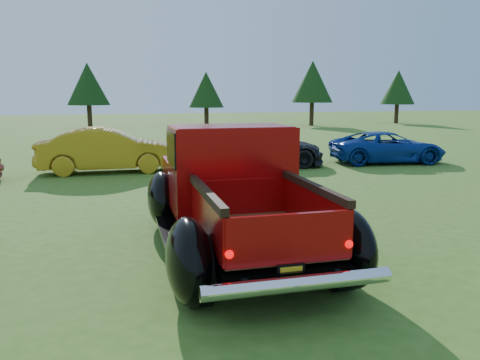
{
  "coord_description": "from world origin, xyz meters",
  "views": [
    {
      "loc": [
        -2.04,
        -7.19,
        2.54
      ],
      "look_at": [
        0.12,
        0.2,
        1.15
      ],
      "focal_mm": 35.0,
      "sensor_mm": 36.0,
      "label": 1
    }
  ],
  "objects_px": {
    "tree_mid_right": "(206,90)",
    "tree_east": "(312,82)",
    "tree_mid_left": "(88,84)",
    "show_car_yellow": "(108,150)",
    "tree_far_east": "(398,87)",
    "pickup_truck": "(231,189)",
    "show_car_blue": "(387,147)",
    "show_car_grey": "(256,147)"
  },
  "relations": [
    {
      "from": "tree_far_east",
      "to": "show_car_yellow",
      "type": "distance_m",
      "value": 33.8
    },
    {
      "from": "tree_mid_right",
      "to": "show_car_blue",
      "type": "relative_size",
      "value": 1.03
    },
    {
      "from": "tree_east",
      "to": "show_car_blue",
      "type": "xyz_separation_m",
      "value": [
        -6.67,
        -21.24,
        -3.06
      ]
    },
    {
      "from": "pickup_truck",
      "to": "show_car_grey",
      "type": "bearing_deg",
      "value": 70.85
    },
    {
      "from": "tree_mid_left",
      "to": "tree_east",
      "type": "relative_size",
      "value": 0.93
    },
    {
      "from": "pickup_truck",
      "to": "show_car_blue",
      "type": "height_order",
      "value": "pickup_truck"
    },
    {
      "from": "tree_mid_right",
      "to": "tree_far_east",
      "type": "height_order",
      "value": "tree_far_east"
    },
    {
      "from": "tree_mid_right",
      "to": "tree_mid_left",
      "type": "bearing_deg",
      "value": 173.66
    },
    {
      "from": "tree_far_east",
      "to": "pickup_truck",
      "type": "xyz_separation_m",
      "value": [
        -24.01,
        -30.18,
        -2.27
      ]
    },
    {
      "from": "tree_mid_left",
      "to": "tree_far_east",
      "type": "xyz_separation_m",
      "value": [
        27.0,
        -0.5,
        -0.14
      ]
    },
    {
      "from": "tree_mid_right",
      "to": "tree_east",
      "type": "bearing_deg",
      "value": -3.18
    },
    {
      "from": "tree_mid_left",
      "to": "tree_mid_right",
      "type": "xyz_separation_m",
      "value": [
        9.0,
        -1.0,
        -0.41
      ]
    },
    {
      "from": "show_car_blue",
      "to": "tree_mid_right",
      "type": "bearing_deg",
      "value": 14.96
    },
    {
      "from": "tree_mid_right",
      "to": "show_car_grey",
      "type": "bearing_deg",
      "value": -97.48
    },
    {
      "from": "tree_mid_left",
      "to": "pickup_truck",
      "type": "distance_m",
      "value": 30.92
    },
    {
      "from": "pickup_truck",
      "to": "show_car_blue",
      "type": "relative_size",
      "value": 1.31
    },
    {
      "from": "tree_far_east",
      "to": "show_car_blue",
      "type": "height_order",
      "value": "tree_far_east"
    },
    {
      "from": "tree_far_east",
      "to": "show_car_grey",
      "type": "height_order",
      "value": "tree_far_east"
    },
    {
      "from": "tree_far_east",
      "to": "pickup_truck",
      "type": "bearing_deg",
      "value": -128.51
    },
    {
      "from": "tree_mid_left",
      "to": "tree_east",
      "type": "bearing_deg",
      "value": -4.76
    },
    {
      "from": "tree_east",
      "to": "show_car_blue",
      "type": "height_order",
      "value": "tree_east"
    },
    {
      "from": "show_car_yellow",
      "to": "show_car_blue",
      "type": "xyz_separation_m",
      "value": [
        10.26,
        -0.69,
        -0.15
      ]
    },
    {
      "from": "tree_mid_right",
      "to": "pickup_truck",
      "type": "distance_m",
      "value": 30.34
    },
    {
      "from": "tree_far_east",
      "to": "show_car_grey",
      "type": "bearing_deg",
      "value": -133.73
    },
    {
      "from": "tree_far_east",
      "to": "tree_east",
      "type": "bearing_deg",
      "value": -173.66
    },
    {
      "from": "tree_mid_right",
      "to": "show_car_blue",
      "type": "height_order",
      "value": "tree_mid_right"
    },
    {
      "from": "tree_east",
      "to": "show_car_yellow",
      "type": "height_order",
      "value": "tree_east"
    },
    {
      "from": "show_car_yellow",
      "to": "tree_mid_right",
      "type": "bearing_deg",
      "value": -18.14
    },
    {
      "from": "tree_east",
      "to": "tree_mid_right",
      "type": "bearing_deg",
      "value": 176.82
    },
    {
      "from": "tree_mid_right",
      "to": "tree_east",
      "type": "relative_size",
      "value": 0.81
    },
    {
      "from": "tree_mid_left",
      "to": "tree_far_east",
      "type": "height_order",
      "value": "tree_mid_left"
    },
    {
      "from": "tree_far_east",
      "to": "pickup_truck",
      "type": "distance_m",
      "value": 38.63
    },
    {
      "from": "tree_mid_left",
      "to": "tree_far_east",
      "type": "distance_m",
      "value": 27.0
    },
    {
      "from": "show_car_blue",
      "to": "tree_east",
      "type": "bearing_deg",
      "value": -8.6
    },
    {
      "from": "tree_mid_left",
      "to": "show_car_yellow",
      "type": "distance_m",
      "value": 22.23
    },
    {
      "from": "show_car_blue",
      "to": "tree_mid_left",
      "type": "bearing_deg",
      "value": 35.33
    },
    {
      "from": "tree_far_east",
      "to": "show_car_blue",
      "type": "distance_m",
      "value": 27.33
    },
    {
      "from": "tree_mid_right",
      "to": "show_car_blue",
      "type": "distance_m",
      "value": 21.99
    },
    {
      "from": "show_car_yellow",
      "to": "show_car_grey",
      "type": "relative_size",
      "value": 0.92
    },
    {
      "from": "pickup_truck",
      "to": "tree_east",
      "type": "bearing_deg",
      "value": 64.52
    },
    {
      "from": "pickup_truck",
      "to": "show_car_grey",
      "type": "distance_m",
      "value": 9.04
    },
    {
      "from": "tree_east",
      "to": "show_car_blue",
      "type": "distance_m",
      "value": 22.47
    }
  ]
}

